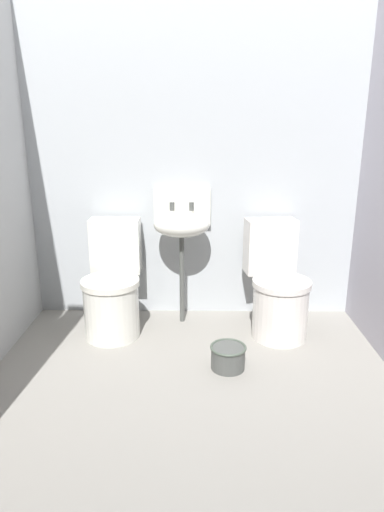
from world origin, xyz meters
TOP-DOWN VIEW (x-y plane):
  - ground_plane at (0.00, 0.00)m, footprint 2.83×2.53m
  - wall_back at (0.00, 1.11)m, footprint 2.83×0.10m
  - toilet_left at (-0.57, 0.71)m, footprint 0.41×0.60m
  - toilet_right at (0.59, 0.71)m, footprint 0.46×0.64m
  - sink at (-0.08, 0.90)m, footprint 0.42×0.35m
  - bucket at (0.22, 0.20)m, footprint 0.22×0.22m

SIDE VIEW (x-z plane):
  - ground_plane at x=0.00m, z-range -0.08..0.00m
  - bucket at x=0.22m, z-range 0.00..0.15m
  - toilet_left at x=-0.57m, z-range -0.07..0.71m
  - toilet_right at x=0.59m, z-range -0.07..0.71m
  - sink at x=-0.08m, z-range 0.26..1.25m
  - wall_back at x=0.00m, z-range 0.00..2.41m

